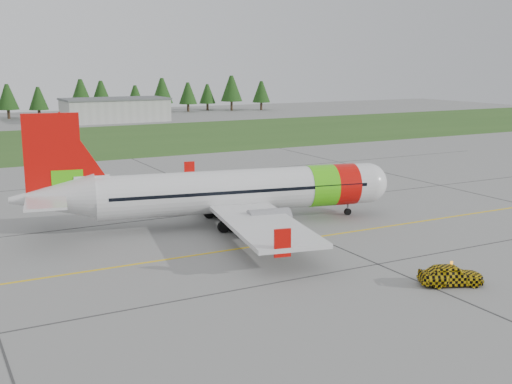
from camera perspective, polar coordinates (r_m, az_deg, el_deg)
ground at (r=40.76m, az=-0.37°, el=-8.47°), size 320.00×320.00×0.00m
aircraft at (r=55.70m, az=-2.24°, el=0.05°), size 32.82×30.68×10.02m
follow_me_car at (r=42.37m, az=17.03°, el=-5.31°), size 1.92×2.05×4.07m
grass_strip at (r=118.12m, az=-19.26°, el=4.05°), size 320.00×50.00×0.03m
taxi_guideline at (r=47.63m, az=-4.88°, el=-5.53°), size 120.00×0.25×0.02m
hangar_east at (r=158.26m, az=-12.41°, el=7.08°), size 24.00×12.00×5.20m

